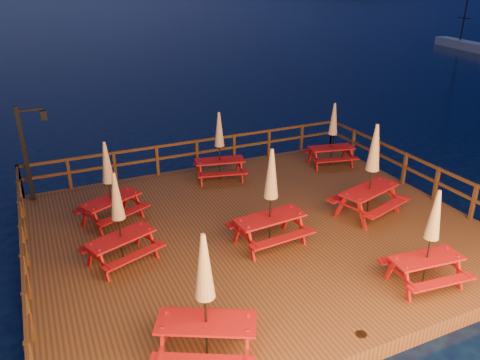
{
  "coord_description": "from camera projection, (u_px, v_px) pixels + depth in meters",
  "views": [
    {
      "loc": [
        -5.15,
        -10.14,
        6.86
      ],
      "look_at": [
        -0.23,
        0.6,
        1.68
      ],
      "focal_mm": 35.0,
      "sensor_mm": 36.0,
      "label": 1
    }
  ],
  "objects": [
    {
      "name": "picnic_table_3",
      "position": [
        119.0,
        218.0,
        11.0
      ],
      "size": [
        2.03,
        1.86,
        2.36
      ],
      "rotation": [
        0.0,
        0.0,
        0.36
      ],
      "color": "#9B0E0E",
      "rests_on": "deck"
    },
    {
      "name": "ground",
      "position": [
        256.0,
        241.0,
        13.16
      ],
      "size": [
        500.0,
        500.0,
        0.0
      ],
      "primitive_type": "plane",
      "color": "black",
      "rests_on": "ground"
    },
    {
      "name": "picnic_table_0",
      "position": [
        333.0,
        134.0,
        16.86
      ],
      "size": [
        1.87,
        1.64,
        2.34
      ],
      "rotation": [
        0.0,
        0.0,
        -0.2
      ],
      "color": "#9B0E0E",
      "rests_on": "deck"
    },
    {
      "name": "deck",
      "position": [
        257.0,
        235.0,
        13.08
      ],
      "size": [
        12.0,
        10.0,
        0.4
      ],
      "primitive_type": "cube",
      "color": "#422E15",
      "rests_on": "ground"
    },
    {
      "name": "deck_piles",
      "position": [
        256.0,
        250.0,
        13.28
      ],
      "size": [
        11.44,
        9.44,
        1.4
      ],
      "color": "#351A11",
      "rests_on": "ground"
    },
    {
      "name": "picnic_table_7",
      "position": [
        205.0,
        296.0,
        8.14
      ],
      "size": [
        2.28,
        2.14,
        2.58
      ],
      "rotation": [
        0.0,
        0.0,
        -0.48
      ],
      "color": "#9B0E0E",
      "rests_on": "deck"
    },
    {
      "name": "picnic_table_5",
      "position": [
        372.0,
        169.0,
        13.2
      ],
      "size": [
        2.3,
        2.07,
        2.76
      ],
      "rotation": [
        0.0,
        0.0,
        0.29
      ],
      "color": "#9B0E0E",
      "rests_on": "deck"
    },
    {
      "name": "railing",
      "position": [
        231.0,
        180.0,
        14.17
      ],
      "size": [
        11.8,
        9.75,
        1.1
      ],
      "color": "#351A11",
      "rests_on": "deck"
    },
    {
      "name": "lamp_post",
      "position": [
        29.0,
        145.0,
        14.01
      ],
      "size": [
        0.85,
        0.18,
        3.0
      ],
      "color": "black",
      "rests_on": "deck"
    },
    {
      "name": "picnic_table_1",
      "position": [
        109.0,
        182.0,
        12.88
      ],
      "size": [
        2.1,
        1.96,
        2.4
      ],
      "rotation": [
        0.0,
        0.0,
        0.44
      ],
      "color": "#9B0E0E",
      "rests_on": "deck"
    },
    {
      "name": "sailboat",
      "position": [
        464.0,
        45.0,
        47.27
      ],
      "size": [
        3.0,
        8.01,
        11.74
      ],
      "rotation": [
        0.0,
        0.0,
        -0.21
      ],
      "color": "silver",
      "rests_on": "ground"
    },
    {
      "name": "picnic_table_2",
      "position": [
        219.0,
        145.0,
        15.64
      ],
      "size": [
        1.92,
        1.7,
        2.38
      ],
      "rotation": [
        0.0,
        0.0,
        -0.22
      ],
      "color": "#9B0E0E",
      "rests_on": "deck"
    },
    {
      "name": "picnic_table_6",
      "position": [
        271.0,
        196.0,
        11.73
      ],
      "size": [
        1.96,
        1.66,
        2.63
      ],
      "rotation": [
        0.0,
        0.0,
        0.08
      ],
      "color": "#9B0E0E",
      "rests_on": "deck"
    },
    {
      "name": "picnic_table_4",
      "position": [
        431.0,
        237.0,
        10.19
      ],
      "size": [
        1.78,
        1.52,
        2.35
      ],
      "rotation": [
        0.0,
        0.0,
        -0.11
      ],
      "color": "#9B0E0E",
      "rests_on": "deck"
    }
  ]
}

